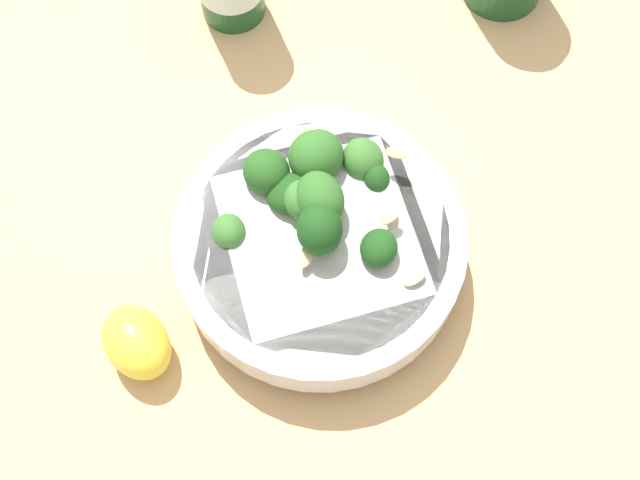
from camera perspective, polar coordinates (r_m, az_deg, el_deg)
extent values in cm
cube|color=tan|center=(68.51, -3.66, 0.08)|extent=(69.07, 69.07, 3.74)
cylinder|color=white|center=(65.06, 0.00, -1.16)|extent=(12.34, 12.34, 1.28)
cylinder|color=white|center=(62.68, 0.00, -0.28)|extent=(22.44, 22.44, 3.85)
cylinder|color=silver|center=(61.28, 0.00, 0.27)|extent=(19.60, 19.60, 0.80)
cylinder|color=#589D47|center=(62.35, -0.91, 2.51)|extent=(1.38, 1.30, 1.62)
ellipsoid|color=#386B2B|center=(60.89, -0.93, 3.17)|extent=(4.66, 4.55, 3.87)
cylinder|color=#589D47|center=(61.72, 0.02, 2.56)|extent=(1.93, 2.01, 1.42)
ellipsoid|color=#2D6023|center=(60.25, 0.02, 3.23)|extent=(5.60, 5.53, 4.09)
cylinder|color=#4A8F3C|center=(63.01, -2.15, 2.72)|extent=(1.75, 1.66, 1.41)
ellipsoid|color=#194216|center=(61.66, -2.20, 3.33)|extent=(5.46, 5.20, 3.57)
cylinder|color=#2F662B|center=(64.17, -0.28, 5.10)|extent=(2.20, 2.37, 1.72)
ellipsoid|color=#2D6023|center=(62.47, -0.29, 5.93)|extent=(7.05, 6.35, 5.71)
cylinder|color=#589D47|center=(64.56, 3.90, 3.73)|extent=(1.32, 1.10, 1.60)
ellipsoid|color=#194216|center=(63.27, 3.98, 4.32)|extent=(3.13, 3.08, 2.98)
cylinder|color=#2F662B|center=(62.63, -6.32, 0.14)|extent=(1.28, 1.34, 1.20)
ellipsoid|color=#386B2B|center=(61.51, -6.44, 0.59)|extent=(3.70, 4.39, 3.98)
cylinder|color=#3C7A32|center=(63.83, -4.13, 4.20)|extent=(2.05, 1.91, 1.37)
ellipsoid|color=#23511C|center=(62.44, -4.23, 4.86)|extent=(5.93, 5.40, 4.89)
cylinder|color=#589D47|center=(65.04, 2.98, 5.04)|extent=(1.60, 1.50, 1.68)
ellipsoid|color=#386B2B|center=(63.65, 3.04, 5.71)|extent=(5.53, 5.02, 4.80)
cylinder|color=#589D47|center=(60.36, -0.04, 0.15)|extent=(2.05, 2.04, 1.11)
ellipsoid|color=#194216|center=(58.88, -0.04, 0.77)|extent=(4.27, 5.22, 5.07)
cylinder|color=#4A8F3C|center=(61.09, 4.06, -1.10)|extent=(1.38, 1.57, 1.31)
ellipsoid|color=#194216|center=(59.71, 4.15, -0.57)|extent=(3.88, 3.74, 3.65)
ellipsoid|color=#DBBC84|center=(62.39, -0.81, 7.62)|extent=(1.97, 1.90, 1.12)
ellipsoid|color=#DBBC84|center=(60.06, 4.93, 1.71)|extent=(1.99, 1.93, 1.01)
ellipsoid|color=#DBBC84|center=(59.64, 6.66, -2.71)|extent=(2.02, 1.90, 0.99)
ellipsoid|color=#DBBC84|center=(61.10, 5.03, 2.03)|extent=(1.19, 1.90, 0.31)
ellipsoid|color=#DBBC84|center=(61.59, 5.43, 6.16)|extent=(1.87, 1.37, 1.15)
ellipsoid|color=#DBBC84|center=(60.46, 3.68, 0.35)|extent=(2.06, 1.74, 1.26)
ellipsoid|color=#DBBC84|center=(59.18, -1.02, -1.15)|extent=(1.28, 1.92, 0.71)
ellipsoid|color=yellow|center=(62.50, -12.78, -7.05)|extent=(7.61, 7.69, 4.68)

